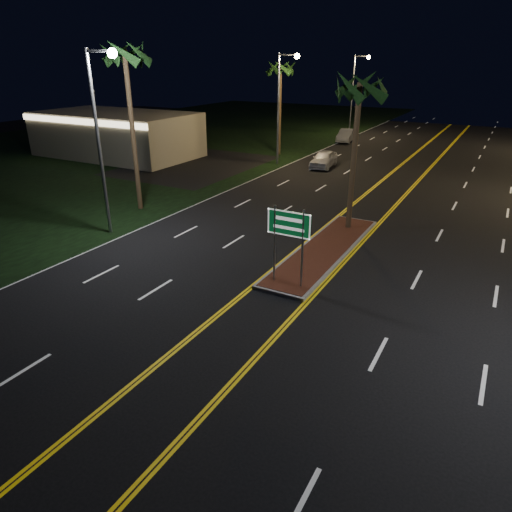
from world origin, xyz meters
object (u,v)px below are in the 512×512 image
Objects in this scene: highway_sign at (289,231)px; palm_left_far at (281,69)px; palm_left_near at (125,56)px; commercial_building at (117,134)px; streetlight_left_near at (102,123)px; palm_median at (360,87)px; streetlight_left_mid at (283,97)px; median_island at (324,250)px; streetlight_left_far at (356,86)px; car_near at (324,158)px; car_far at (346,134)px.

highway_sign is 0.36× the size of palm_left_far.
commercial_building is at bearing 138.39° from palm_left_near.
streetlight_left_near is 1.08× the size of palm_median.
streetlight_left_near is 0.92× the size of palm_left_near.
streetlight_left_mid reaches higher than palm_left_far.
streetlight_left_mid reaches higher than palm_median.
median_island is 3.20× the size of highway_sign.
commercial_building is (-26.00, 12.99, 1.92)m from median_island.
streetlight_left_near and streetlight_left_far have the same top height.
median_island is at bearing -58.02° from streetlight_left_mid.
median_island is 1.14× the size of streetlight_left_far.
car_near is (3.72, 20.68, -4.84)m from streetlight_left_near.
streetlight_left_mid is 1.08× the size of palm_median.
streetlight_left_near is 1.84× the size of car_near.
palm_left_near is at bearing -96.73° from streetlight_left_mid.
palm_left_near is at bearing 175.43° from median_island.
streetlight_left_near is (-10.61, -3.00, 5.57)m from median_island.
car_far is (3.30, 10.32, -6.95)m from palm_left_far.
streetlight_left_near reaches higher than palm_left_far.
palm_left_far is (-2.19, 4.00, 2.09)m from streetlight_left_mid.
streetlight_left_near is at bearing -105.02° from car_near.
palm_median is at bearing 90.00° from median_island.
commercial_building is 16.47m from palm_left_far.
palm_left_near is at bearing -113.40° from car_near.
streetlight_left_far is 1.08× the size of palm_median.
highway_sign is 0.36× the size of streetlight_left_mid.
streetlight_left_mid is at bearing 121.98° from median_island.
palm_median is (10.61, -13.50, 1.62)m from streetlight_left_mid.
car_near reaches higher than median_island.
palm_median reaches higher than car_near.
highway_sign is at bearing -22.60° from palm_left_near.
streetlight_left_near is 1.02× the size of palm_left_far.
streetlight_left_far is 0.92× the size of palm_left_near.
streetlight_left_mid is 0.92× the size of palm_left_near.
car_near is (19.10, 4.69, -1.19)m from commercial_building.
streetlight_left_mid is (0.00, 20.00, 0.00)m from streetlight_left_near.
palm_median is 1.73× the size of car_far.
streetlight_left_mid is at bearing 83.27° from palm_left_near.
median_island is at bearing 90.00° from highway_sign.
palm_median is (10.61, -33.50, 1.62)m from streetlight_left_far.
palm_left_near reaches higher than car_far.
palm_left_far reaches higher than median_island.
car_near is at bearing 111.31° from median_island.
car_near is at bearing 13.79° from commercial_building.
median_island is 25.76m from palm_left_far.
highway_sign is 0.67× the size of car_far.
car_far is (-9.50, 35.53, -1.60)m from highway_sign.
car_far is (1.11, 34.32, -4.86)m from streetlight_left_near.
palm_median is 0.85× the size of palm_left_near.
median_island is 2.14× the size of car_far.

